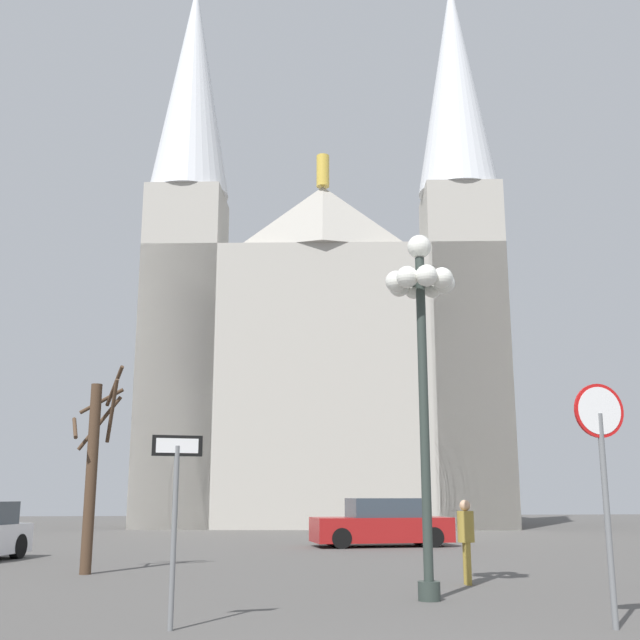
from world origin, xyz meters
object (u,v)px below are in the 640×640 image
object	(u,v)px
street_lamp	(421,323)
pedestrian_standing	(466,533)
stop_sign	(603,457)
cathedral	(324,355)
one_way_arrow_sign	(175,503)
parked_car_near_red	(383,524)
bare_tree	(93,466)

from	to	relation	value
street_lamp	pedestrian_standing	xyz separation A→B (m)	(1.32, 2.14, -3.62)
stop_sign	street_lamp	distance (m)	4.15
cathedral	street_lamp	xyz separation A→B (m)	(-2.48, -31.09, -4.95)
one_way_arrow_sign	street_lamp	size ratio (longest dim) A/B	0.39
stop_sign	one_way_arrow_sign	distance (m)	5.62
cathedral	stop_sign	world-z (taller)	cathedral
cathedral	one_way_arrow_sign	xyz separation A→B (m)	(-6.43, -33.42, -7.96)
street_lamp	pedestrian_standing	distance (m)	4.41
pedestrian_standing	parked_car_near_red	bearing A→B (deg)	86.34
street_lamp	parked_car_near_red	bearing A→B (deg)	81.31
stop_sign	street_lamp	bearing A→B (deg)	118.28
one_way_arrow_sign	bare_tree	xyz separation A→B (m)	(-2.20, 7.47, 0.73)
one_way_arrow_sign	pedestrian_standing	xyz separation A→B (m)	(5.28, 4.47, -0.61)
street_lamp	bare_tree	world-z (taller)	street_lamp
one_way_arrow_sign	bare_tree	size ratio (longest dim) A/B	0.54
parked_car_near_red	pedestrian_standing	xyz separation A→B (m)	(-0.72, -11.24, 0.21)
street_lamp	one_way_arrow_sign	bearing A→B (deg)	-149.47
stop_sign	pedestrian_standing	distance (m)	5.27
stop_sign	bare_tree	world-z (taller)	bare_tree
pedestrian_standing	cathedral	bearing A→B (deg)	87.72
pedestrian_standing	street_lamp	bearing A→B (deg)	-121.74
cathedral	bare_tree	size ratio (longest dim) A/B	7.15
cathedral	stop_sign	bearing A→B (deg)	-91.47
bare_tree	stop_sign	bearing A→B (deg)	-46.31
street_lamp	pedestrian_standing	bearing A→B (deg)	58.26
one_way_arrow_sign	bare_tree	world-z (taller)	bare_tree
parked_car_near_red	cathedral	bearing A→B (deg)	88.60
stop_sign	pedestrian_standing	bearing A→B (deg)	93.11
bare_tree	parked_car_near_red	bearing A→B (deg)	45.16
bare_tree	parked_car_near_red	world-z (taller)	bare_tree
pedestrian_standing	stop_sign	bearing A→B (deg)	-86.89
street_lamp	cathedral	bearing A→B (deg)	85.45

